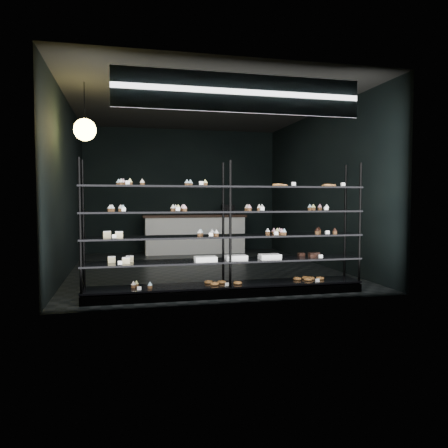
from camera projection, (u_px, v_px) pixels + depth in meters
name	position (u px, v px, depth m)	size (l,w,h in m)	color
room	(202.00, 188.00, 8.57)	(5.01, 6.01, 3.20)	black
display_shelf	(225.00, 252.00, 6.22)	(4.00, 0.50, 1.91)	black
signage	(241.00, 93.00, 5.66)	(3.30, 0.05, 0.50)	#0D1E41
pendant_lamp	(85.00, 130.00, 6.74)	(0.34, 0.34, 0.90)	black
service_counter	(195.00, 233.00, 11.13)	(2.60, 0.65, 1.23)	silver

